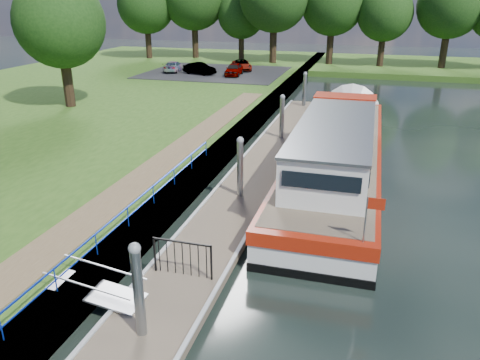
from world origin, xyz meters
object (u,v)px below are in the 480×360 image
(pontoon, at_px, (264,165))
(car_b, at_px, (199,68))
(car_c, at_px, (174,66))
(barge, at_px, (339,149))
(car_d, at_px, (242,65))
(car_a, at_px, (234,69))

(pontoon, xyz_separation_m, car_b, (-12.05, 23.14, 1.22))
(car_c, bearing_deg, barge, 121.51)
(car_d, bearing_deg, car_b, -153.01)
(barge, height_order, car_b, barge)
(barge, xyz_separation_m, car_d, (-12.30, 26.10, 0.29))
(car_c, xyz_separation_m, car_d, (6.60, 2.87, 0.01))
(pontoon, xyz_separation_m, car_d, (-8.70, 27.03, 1.19))
(car_b, bearing_deg, car_c, 91.88)
(car_a, height_order, car_d, car_a)
(car_a, bearing_deg, pontoon, -75.40)
(car_a, bearing_deg, barge, -67.06)
(barge, bearing_deg, car_b, 125.17)
(pontoon, distance_m, barge, 3.82)
(car_d, bearing_deg, pontoon, -94.53)
(car_a, height_order, car_c, car_a)
(car_b, relative_size, car_c, 0.95)
(barge, relative_size, car_c, 5.77)
(pontoon, height_order, car_b, car_b)
(pontoon, height_order, car_c, car_c)
(pontoon, relative_size, car_b, 8.63)
(pontoon, xyz_separation_m, barge, (3.60, 0.94, 0.90))
(pontoon, xyz_separation_m, car_c, (-15.30, 24.16, 1.18))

